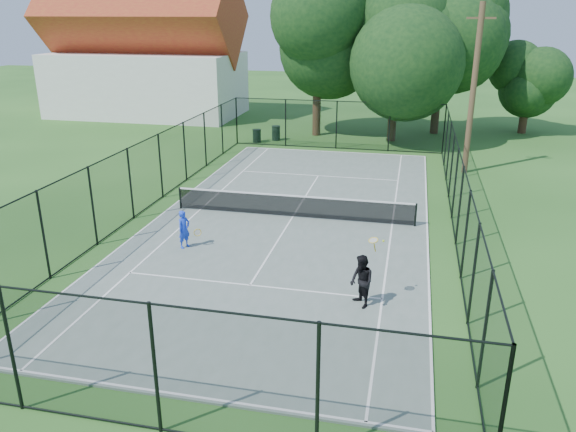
% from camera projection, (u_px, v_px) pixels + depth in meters
% --- Properties ---
extents(ground, '(120.00, 120.00, 0.00)m').
position_uv_depth(ground, '(293.00, 218.00, 23.49)').
color(ground, '#234E1B').
extents(tennis_court, '(11.00, 24.00, 0.06)m').
position_uv_depth(tennis_court, '(293.00, 217.00, 23.48)').
color(tennis_court, slate).
rests_on(tennis_court, ground).
extents(tennis_net, '(10.08, 0.08, 0.95)m').
position_uv_depth(tennis_net, '(293.00, 205.00, 23.29)').
color(tennis_net, black).
rests_on(tennis_net, tennis_court).
extents(fence, '(13.10, 26.10, 3.00)m').
position_uv_depth(fence, '(293.00, 184.00, 22.97)').
color(fence, black).
rests_on(fence, ground).
extents(tree_near_left, '(7.67, 7.67, 10.00)m').
position_uv_depth(tree_near_left, '(318.00, 43.00, 37.19)').
color(tree_near_left, '#332114').
rests_on(tree_near_left, ground).
extents(tree_near_mid, '(7.25, 7.25, 9.49)m').
position_uv_depth(tree_near_mid, '(397.00, 50.00, 35.64)').
color(tree_near_mid, '#332114').
rests_on(tree_near_mid, ground).
extents(tree_near_right, '(6.87, 6.87, 9.48)m').
position_uv_depth(tree_near_right, '(442.00, 45.00, 37.83)').
color(tree_near_right, '#332114').
rests_on(tree_near_right, ground).
extents(tree_far_right, '(4.21, 4.21, 5.57)m').
position_uv_depth(tree_far_right, '(528.00, 84.00, 38.80)').
color(tree_far_right, '#332114').
rests_on(tree_far_right, ground).
extents(building, '(15.30, 8.15, 11.87)m').
position_uv_depth(building, '(145.00, 54.00, 45.44)').
color(building, silver).
rests_on(building, ground).
extents(trash_bin_left, '(0.58, 0.58, 0.86)m').
position_uv_depth(trash_bin_left, '(257.00, 136.00, 36.98)').
color(trash_bin_left, black).
rests_on(trash_bin_left, ground).
extents(trash_bin_right, '(0.58, 0.58, 0.98)m').
position_uv_depth(trash_bin_right, '(276.00, 133.00, 37.54)').
color(trash_bin_right, black).
rests_on(trash_bin_right, ground).
extents(utility_pole, '(1.40, 0.30, 8.62)m').
position_uv_depth(utility_pole, '(473.00, 90.00, 28.71)').
color(utility_pole, '#4C3823').
rests_on(utility_pole, ground).
extents(player_blue, '(0.85, 0.60, 1.40)m').
position_uv_depth(player_blue, '(184.00, 229.00, 20.21)').
color(player_blue, blue).
rests_on(player_blue, tennis_court).
extents(player_black, '(1.02, 1.18, 2.02)m').
position_uv_depth(player_black, '(362.00, 281.00, 16.10)').
color(player_black, black).
rests_on(player_black, tennis_court).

